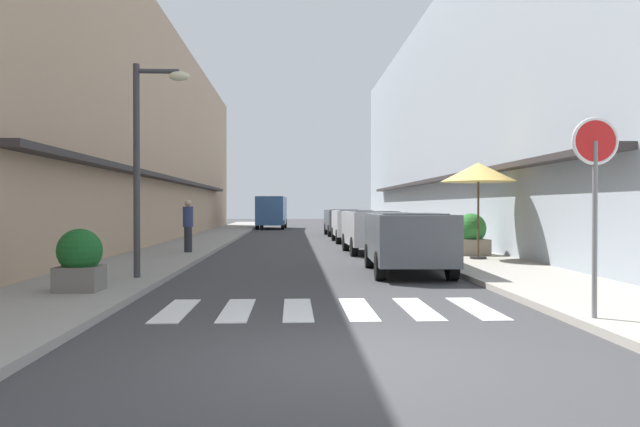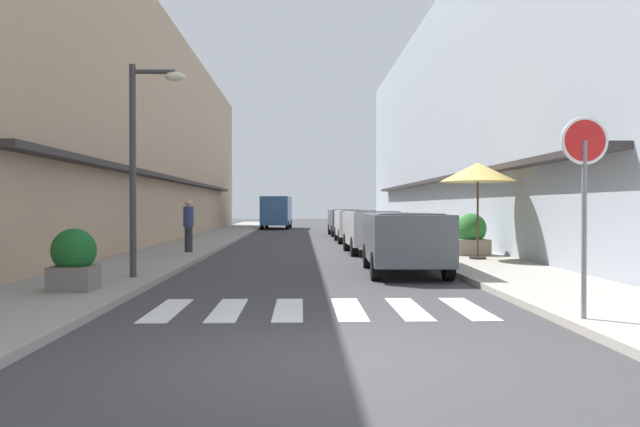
% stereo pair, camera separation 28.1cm
% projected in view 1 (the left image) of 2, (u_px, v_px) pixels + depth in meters
% --- Properties ---
extents(ground_plane, '(110.44, 110.44, 0.00)m').
position_uv_depth(ground_plane, '(305.00, 244.00, 26.53)').
color(ground_plane, '#38383A').
extents(sidewalk_left, '(2.75, 70.28, 0.12)m').
position_uv_depth(sidewalk_left, '(196.00, 243.00, 26.32)').
color(sidewalk_left, gray).
rests_on(sidewalk_left, ground_plane).
extents(sidewalk_right, '(2.75, 70.28, 0.12)m').
position_uv_depth(sidewalk_right, '(413.00, 243.00, 26.73)').
color(sidewalk_right, '#9E998E').
rests_on(sidewalk_right, ground_plane).
extents(building_row_left, '(5.50, 47.18, 9.92)m').
position_uv_depth(building_row_left, '(114.00, 132.00, 27.60)').
color(building_row_left, tan).
rests_on(building_row_left, ground_plane).
extents(building_row_right, '(5.50, 47.18, 11.28)m').
position_uv_depth(building_row_right, '(490.00, 119.00, 28.35)').
color(building_row_right, '#939EA8').
rests_on(building_row_right, ground_plane).
extents(crosswalk, '(5.20, 2.20, 0.01)m').
position_uv_depth(crosswalk, '(328.00, 309.00, 9.76)').
color(crosswalk, silver).
rests_on(crosswalk, ground_plane).
extents(parked_car_near, '(1.95, 4.34, 1.47)m').
position_uv_depth(parked_car_near, '(407.00, 236.00, 14.97)').
color(parked_car_near, '#4C5156').
rests_on(parked_car_near, ground_plane).
extents(parked_car_mid, '(1.88, 3.94, 1.47)m').
position_uv_depth(parked_car_mid, '(373.00, 227.00, 21.47)').
color(parked_car_mid, silver).
rests_on(parked_car_mid, ground_plane).
extents(parked_car_far, '(1.83, 4.05, 1.47)m').
position_uv_depth(parked_car_far, '(354.00, 222.00, 28.15)').
color(parked_car_far, silver).
rests_on(parked_car_far, ground_plane).
extents(parked_car_distant, '(1.88, 4.02, 1.47)m').
position_uv_depth(parked_car_distant, '(342.00, 219.00, 34.62)').
color(parked_car_distant, '#4C5156').
rests_on(parked_car_distant, ground_plane).
extents(delivery_van, '(2.17, 5.47, 2.37)m').
position_uv_depth(delivery_van, '(272.00, 210.00, 45.35)').
color(delivery_van, '#33598C').
rests_on(delivery_van, ground_plane).
extents(round_street_sign, '(0.65, 0.07, 2.72)m').
position_uv_depth(round_street_sign, '(595.00, 164.00, 8.34)').
color(round_street_sign, slate).
rests_on(round_street_sign, sidewalk_right).
extents(street_lamp, '(1.19, 0.28, 4.54)m').
position_uv_depth(street_lamp, '(147.00, 144.00, 13.13)').
color(street_lamp, '#38383D').
rests_on(street_lamp, sidewalk_left).
extents(cafe_umbrella, '(2.19, 2.19, 2.77)m').
position_uv_depth(cafe_umbrella, '(478.00, 173.00, 17.83)').
color(cafe_umbrella, '#262626').
rests_on(cafe_umbrella, sidewalk_right).
extents(planter_corner, '(0.79, 0.79, 1.11)m').
position_uv_depth(planter_corner, '(80.00, 260.00, 11.05)').
color(planter_corner, slate).
rests_on(planter_corner, sidewalk_left).
extents(planter_midblock, '(1.00, 1.00, 1.30)m').
position_uv_depth(planter_midblock, '(471.00, 235.00, 19.38)').
color(planter_midblock, gray).
rests_on(planter_midblock, sidewalk_right).
extents(pedestrian_walking_near, '(0.34, 0.34, 1.74)m').
position_uv_depth(pedestrian_walking_near, '(188.00, 224.00, 20.41)').
color(pedestrian_walking_near, '#282B33').
rests_on(pedestrian_walking_near, sidewalk_left).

